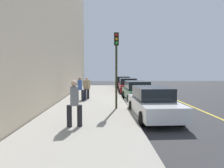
{
  "coord_description": "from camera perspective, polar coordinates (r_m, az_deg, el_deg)",
  "views": [
    {
      "loc": [
        15.38,
        -2.35,
        2.36
      ],
      "look_at": [
        0.48,
        -1.9,
        1.33
      ],
      "focal_mm": 32.83,
      "sensor_mm": 36.0,
      "label": 1
    }
  ],
  "objects": [
    {
      "name": "pedestrian_tan_coat",
      "position": [
        15.6,
        -7.06,
        -0.97
      ],
      "size": [
        0.5,
        0.53,
        1.66
      ],
      "color": "black",
      "rests_on": "sidewalk"
    },
    {
      "name": "pedestrian_blue_coat",
      "position": [
        14.74,
        -8.93,
        -1.19
      ],
      "size": [
        0.47,
        0.56,
        1.7
      ],
      "color": "black",
      "rests_on": "sidewalk"
    },
    {
      "name": "parked_car_black",
      "position": [
        26.67,
        3.07,
        0.49
      ],
      "size": [
        4.59,
        1.93,
        1.51
      ],
      "color": "black",
      "rests_on": "ground"
    },
    {
      "name": "rolling_suitcase",
      "position": [
        15.25,
        -7.82,
        -3.36
      ],
      "size": [
        0.34,
        0.22,
        0.92
      ],
      "color": "#191E38",
      "rests_on": "sidewalk"
    },
    {
      "name": "snow_bank_curb",
      "position": [
        12.34,
        6.01,
        -6.58
      ],
      "size": [
        6.73,
        0.56,
        0.22
      ],
      "primitive_type": "cube",
      "color": "white",
      "rests_on": "ground"
    },
    {
      "name": "parked_car_white",
      "position": [
        10.32,
        11.31,
        -5.06
      ],
      "size": [
        4.8,
        2.01,
        1.51
      ],
      "color": "black",
      "rests_on": "ground"
    },
    {
      "name": "ground_plane",
      "position": [
        15.74,
        6.89,
        -4.71
      ],
      "size": [
        56.0,
        56.0,
        0.0
      ],
      "primitive_type": "plane",
      "color": "#333335"
    },
    {
      "name": "parked_car_green",
      "position": [
        15.61,
        7.05,
        -1.98
      ],
      "size": [
        4.46,
        2.03,
        1.51
      ],
      "color": "black",
      "rests_on": "ground"
    },
    {
      "name": "sidewalk",
      "position": [
        15.58,
        -5.24,
        -4.51
      ],
      "size": [
        28.0,
        4.6,
        0.15
      ],
      "primitive_type": "cube",
      "color": "#A39E93",
      "rests_on": "ground"
    },
    {
      "name": "pedestrian_grey_coat",
      "position": [
        8.08,
        -10.45,
        -5.0
      ],
      "size": [
        0.53,
        0.59,
        1.8
      ],
      "color": "black",
      "rests_on": "sidewalk"
    },
    {
      "name": "lane_stripe_centre",
      "position": [
        16.52,
        17.96,
        -4.45
      ],
      "size": [
        28.0,
        0.14,
        0.01
      ],
      "primitive_type": "cube",
      "color": "gold",
      "rests_on": "ground"
    },
    {
      "name": "parked_car_red",
      "position": [
        21.02,
        4.46,
        -0.45
      ],
      "size": [
        4.32,
        1.95,
        1.51
      ],
      "color": "black",
      "rests_on": "ground"
    },
    {
      "name": "traffic_light_pole",
      "position": [
        11.67,
        1.22,
        7.38
      ],
      "size": [
        0.35,
        0.26,
        4.3
      ],
      "color": "#2D2D19",
      "rests_on": "sidewalk"
    }
  ]
}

